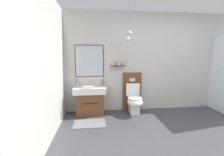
% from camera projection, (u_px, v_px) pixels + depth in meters
% --- Properties ---
extents(ground_plane, '(6.39, 5.16, 0.10)m').
position_uv_depth(ground_plane, '(208.00, 152.00, 2.36)').
color(ground_plane, '#3D3D42').
rests_on(ground_plane, ground).
extents(wall_back, '(5.19, 0.54, 2.53)m').
position_uv_depth(wall_back, '(159.00, 62.00, 4.04)').
color(wall_back, beige).
rests_on(wall_back, ground).
extents(wall_left, '(0.12, 3.96, 2.53)m').
position_uv_depth(wall_left, '(29.00, 70.00, 1.88)').
color(wall_left, beige).
rests_on(wall_left, ground).
extents(bath_mat, '(0.68, 0.44, 0.01)m').
position_uv_depth(bath_mat, '(90.00, 124.00, 3.23)').
color(bath_mat, slate).
rests_on(bath_mat, ground).
extents(vanity_sink_left, '(0.78, 0.45, 0.68)m').
position_uv_depth(vanity_sink_left, '(90.00, 100.00, 3.74)').
color(vanity_sink_left, brown).
rests_on(vanity_sink_left, ground).
extents(tap_on_left_sink, '(0.03, 0.13, 0.11)m').
position_uv_depth(tap_on_left_sink, '(90.00, 83.00, 3.83)').
color(tap_on_left_sink, silver).
rests_on(tap_on_left_sink, vanity_sink_left).
extents(toilet, '(0.48, 0.63, 1.00)m').
position_uv_depth(toilet, '(133.00, 98.00, 3.84)').
color(toilet, brown).
rests_on(toilet, ground).
extents(toothbrush_cup, '(0.07, 0.07, 0.21)m').
position_uv_depth(toothbrush_cup, '(77.00, 84.00, 3.79)').
color(toothbrush_cup, silver).
rests_on(toothbrush_cup, vanity_sink_left).
extents(soap_dispenser, '(0.06, 0.06, 0.20)m').
position_uv_depth(soap_dispenser, '(103.00, 82.00, 3.86)').
color(soap_dispenser, gray).
rests_on(soap_dispenser, vanity_sink_left).
extents(folded_hand_towel, '(0.22, 0.16, 0.04)m').
position_uv_depth(folded_hand_towel, '(88.00, 87.00, 3.56)').
color(folded_hand_towel, white).
rests_on(folded_hand_towel, vanity_sink_left).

